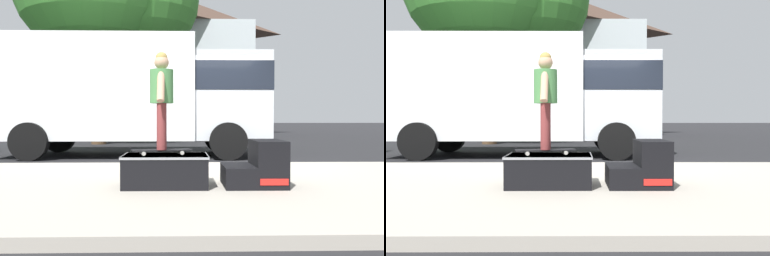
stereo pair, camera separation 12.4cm
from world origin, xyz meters
TOP-DOWN VIEW (x-y plane):
  - ground_plane at (0.00, 0.00)m, footprint 140.00×140.00m
  - sidewalk_slab at (0.00, -3.00)m, footprint 50.00×5.00m
  - skate_box at (-0.90, -3.26)m, footprint 1.09×0.78m
  - kicker_ramp at (0.32, -3.26)m, footprint 0.78×0.78m
  - skateboard at (-0.95, -3.26)m, footprint 0.81×0.38m
  - skater_kid at (-0.95, -3.26)m, footprint 0.31×0.65m
  - box_truck at (-1.90, 2.20)m, footprint 6.91×2.63m
  - house_behind at (-1.44, 15.55)m, footprint 9.54×8.23m

SIDE VIEW (x-z plane):
  - ground_plane at x=0.00m, z-range 0.00..0.00m
  - sidewalk_slab at x=0.00m, z-range 0.00..0.12m
  - skate_box at x=-0.90m, z-range 0.13..0.54m
  - kicker_ramp at x=0.32m, z-range 0.07..0.66m
  - skateboard at x=-0.95m, z-range 0.55..0.62m
  - skater_kid at x=-0.95m, z-range 0.71..1.97m
  - box_truck at x=-1.90m, z-range 0.18..3.23m
  - house_behind at x=-1.44m, z-range 0.04..8.44m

